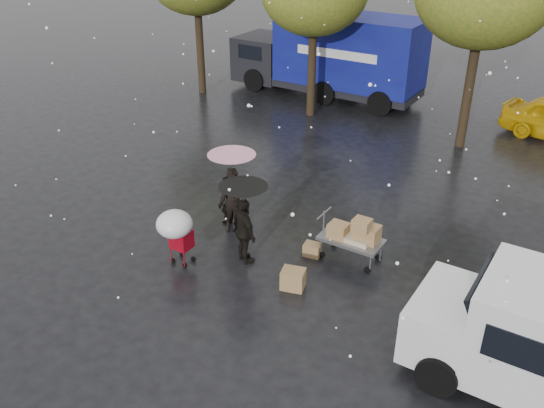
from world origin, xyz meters
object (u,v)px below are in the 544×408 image
Objects in this scene: person_black at (244,231)px; blue_truck at (331,56)px; person_pink at (233,201)px; vendor_cart at (355,234)px; shopping_cart at (176,227)px.

blue_truck reaches higher than person_black.
person_pink is 1.06× the size of person_black.
person_black is at bearing -146.32° from vendor_cart.
person_black is 1.60m from shopping_cart.
person_black is 0.20× the size of blue_truck.
shopping_cart is at bearing -77.34° from blue_truck.
vendor_cart is 4.19m from shopping_cart.
vendor_cart is (2.16, 1.44, -0.11)m from person_black.
person_pink is 1.20× the size of shopping_cart.
person_black is 2.60m from vendor_cart.
vendor_cart is 0.18× the size of blue_truck.
vendor_cart is at bearing -118.62° from person_black.
person_pink reaches higher than shopping_cart.
person_black reaches higher than vendor_cart.
person_pink is 1.49m from person_black.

